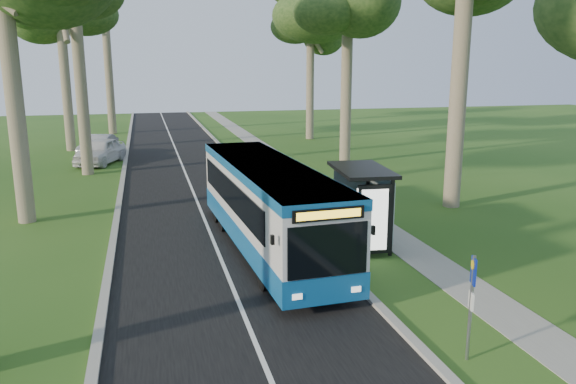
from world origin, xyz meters
The scene contains 13 objects.
ground centered at (0.00, 0.00, 0.00)m, with size 120.00×120.00×0.00m, color #285219.
road centered at (-3.50, 10.00, 0.01)m, with size 7.00×100.00×0.02m, color black.
kerb_east centered at (0.00, 10.00, 0.06)m, with size 0.25×100.00×0.12m, color #9E9B93.
kerb_west centered at (-7.00, 10.00, 0.06)m, with size 0.25×100.00×0.12m, color #9E9B93.
centre_line centered at (-3.50, 10.00, 0.02)m, with size 0.12×100.00×0.01m, color white.
footpath centered at (3.00, 10.00, 0.01)m, with size 1.50×100.00×0.02m, color gray.
bus centered at (-1.77, 2.17, 1.54)m, with size 2.93×11.33×2.97m.
bus_stop_sign centered at (0.80, -6.15, 1.48)m, with size 0.15×0.33×2.36m.
bus_shelter centered at (1.66, 1.48, 1.94)m, with size 2.02×3.34×2.75m.
litter_bin centered at (1.76, 5.06, 0.54)m, with size 0.60×0.60×1.06m.
car_white centered at (-8.50, 21.53, 0.81)m, with size 1.92×4.78×1.63m, color silver.
car_silver centered at (-8.83, 24.22, 0.76)m, with size 1.60×4.59×1.51m, color #A0A2A8.
tree_east_d centered at (8.00, 30.00, 10.30)m, with size 5.20×5.20×13.90m.
Camera 1 is at (-5.70, -15.88, 6.25)m, focal length 35.00 mm.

